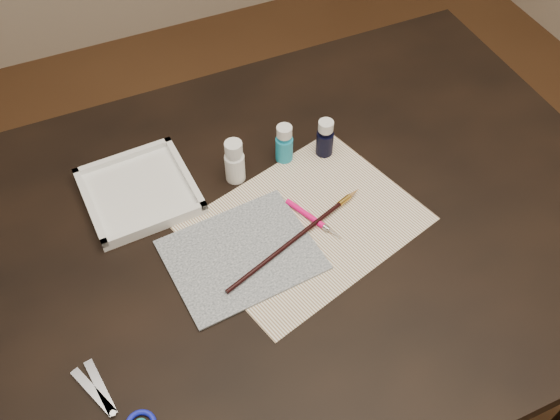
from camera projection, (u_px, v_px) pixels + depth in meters
name	position (u px, v px, depth m)	size (l,w,h in m)	color
ground	(280.00, 398.00, 1.69)	(3.50, 3.50, 0.02)	#422614
table	(280.00, 330.00, 1.39)	(1.30, 0.90, 0.75)	black
paper	(306.00, 223.00, 1.10)	(0.38, 0.29, 0.00)	white
canvas	(242.00, 255.00, 1.06)	(0.24, 0.20, 0.00)	black
paint_bottle_white	(235.00, 161.00, 1.14)	(0.04, 0.04, 0.09)	white
paint_bottle_cyan	(284.00, 143.00, 1.17)	(0.03, 0.03, 0.08)	#1C92B7
paint_bottle_navy	(325.00, 138.00, 1.18)	(0.03, 0.03, 0.08)	black
paintbrush	(297.00, 237.00, 1.07)	(0.32, 0.01, 0.01)	black
craft_knife	(314.00, 220.00, 1.10)	(0.13, 0.01, 0.01)	#FF0A70
scissors	(104.00, 408.00, 0.89)	(0.18, 0.09, 0.01)	silver
palette_tray	(139.00, 191.00, 1.14)	(0.19, 0.19, 0.02)	white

